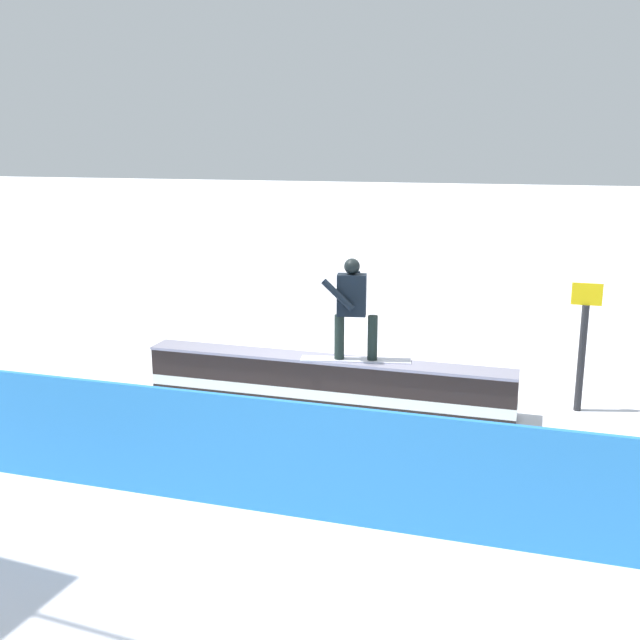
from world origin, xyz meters
TOP-DOWN VIEW (x-y plane):
  - ground_plane at (0.00, 0.00)m, footprint 120.00×120.00m
  - grind_box at (0.00, 0.00)m, footprint 5.37×0.48m
  - snowboarder at (-0.39, 0.01)m, footprint 1.57×0.57m
  - safety_fence at (0.00, 3.30)m, footprint 10.29×0.07m
  - trail_marker at (-3.48, -0.69)m, footprint 0.40×0.10m

SIDE VIEW (x-z plane):
  - ground_plane at x=0.00m, z-range 0.00..0.00m
  - grind_box at x=0.00m, z-range -0.03..0.63m
  - safety_fence at x=0.00m, z-range 0.00..1.21m
  - trail_marker at x=-3.48m, z-range 0.07..1.88m
  - snowboarder at x=-0.39m, z-range 0.73..2.17m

